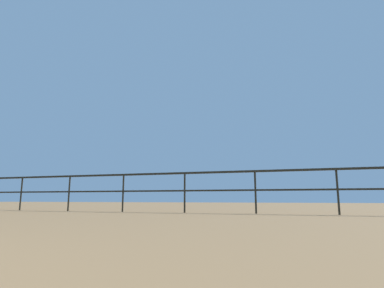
{
  "coord_description": "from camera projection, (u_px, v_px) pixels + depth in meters",
  "views": [
    {
      "loc": [
        2.64,
        0.82,
        0.33
      ],
      "look_at": [
        0.36,
        7.68,
        1.59
      ],
      "focal_mm": 29.41,
      "sensor_mm": 36.0,
      "label": 1
    }
  ],
  "objects": [
    {
      "name": "pier_railing",
      "position": [
        185.0,
        183.0,
        7.76
      ],
      "size": [
        24.17,
        0.05,
        0.99
      ],
      "color": "black",
      "rests_on": "ground_plane"
    }
  ]
}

